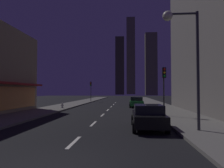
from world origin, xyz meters
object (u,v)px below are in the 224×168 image
traffic_light_near_right (164,80)px  street_lamp_right (182,40)px  fire_hydrant_far_left (62,105)px  traffic_light_far_left (91,87)px  car_parked_near (148,116)px  car_parked_far (136,102)px

traffic_light_near_right → street_lamp_right: street_lamp_right is taller
fire_hydrant_far_left → street_lamp_right: street_lamp_right is taller
traffic_light_far_left → street_lamp_right: size_ratio=0.64×
car_parked_near → street_lamp_right: size_ratio=0.64×
car_parked_far → traffic_light_near_right: traffic_light_near_right is taller
traffic_light_far_left → traffic_light_near_right: bearing=-66.8°
car_parked_near → fire_hydrant_far_left: size_ratio=6.48×
car_parked_far → fire_hydrant_far_left: bearing=-158.6°
traffic_light_near_right → street_lamp_right: 6.73m
car_parked_far → fire_hydrant_far_left: 10.21m
street_lamp_right → traffic_light_far_left: bearing=108.7°
car_parked_near → car_parked_far: (0.00, 16.77, 0.00)m
car_parked_far → street_lamp_right: bearing=-84.3°
fire_hydrant_far_left → traffic_light_near_right: traffic_light_near_right is taller
traffic_light_near_right → street_lamp_right: bearing=-91.1°
traffic_light_near_right → traffic_light_far_left: size_ratio=1.00×
fire_hydrant_far_left → traffic_light_near_right: (11.40, -7.64, 2.74)m
car_parked_far → street_lamp_right: 18.43m
traffic_light_far_left → street_lamp_right: 34.02m
traffic_light_far_left → car_parked_far: bearing=-57.6°
car_parked_near → traffic_light_far_left: bearing=106.3°
car_parked_far → traffic_light_far_left: (-9.10, 14.35, 2.45)m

